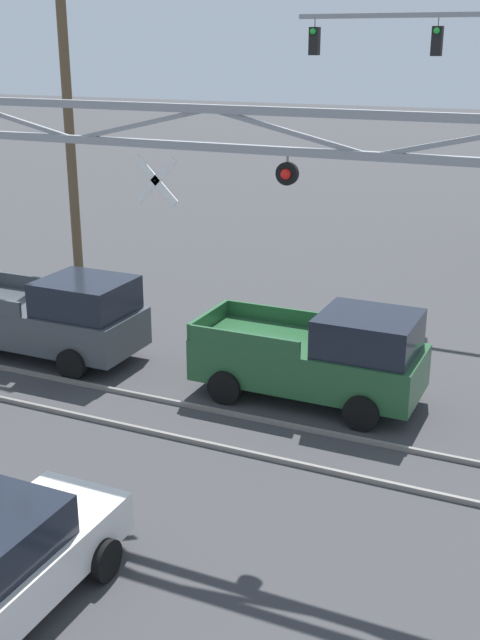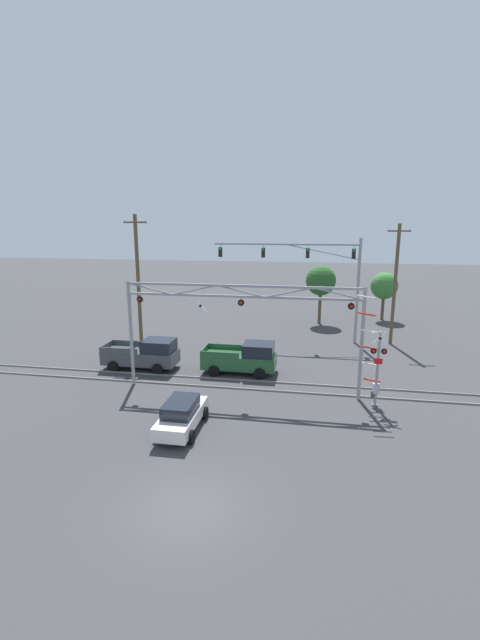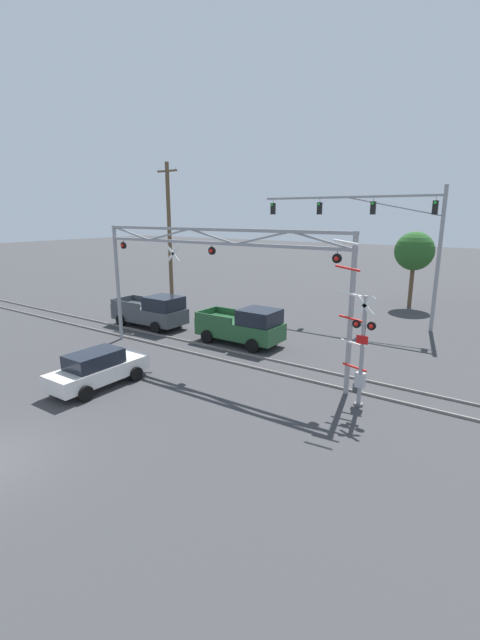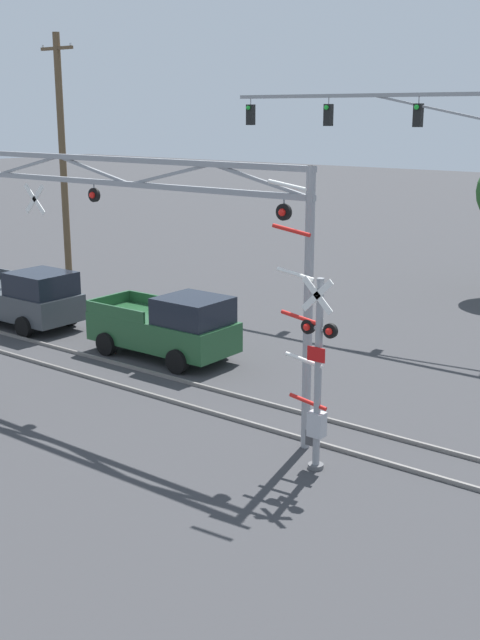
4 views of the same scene
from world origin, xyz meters
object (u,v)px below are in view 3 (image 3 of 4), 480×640
object	(u,v)px
crossing_signal_mast	(360,350)
pickup_truck_lead	(244,326)
crossing_gantry	(212,265)
traffic_signal_span	(390,229)
pickup_truck_following	(152,311)
utility_pole_left	(170,238)
background_tree_far_left_verge	(414,252)
sedan_waiting	(98,369)

from	to	relation	value
crossing_signal_mast	pickup_truck_lead	distance (m)	9.18
crossing_signal_mast	pickup_truck_lead	size ratio (longest dim) A/B	1.26
crossing_gantry	traffic_signal_span	size ratio (longest dim) A/B	1.14
pickup_truck_following	crossing_signal_mast	bearing A→B (deg)	-14.20
crossing_signal_mast	utility_pole_left	size ratio (longest dim) A/B	0.59
crossing_gantry	utility_pole_left	bearing A→B (deg)	143.84
traffic_signal_span	background_tree_far_left_verge	size ratio (longest dim) A/B	2.09
crossing_gantry	background_tree_far_left_verge	bearing A→B (deg)	75.90
crossing_signal_mast	sedan_waiting	xyz separation A→B (m)	(-9.75, -4.53, -1.44)
crossing_gantry	traffic_signal_span	world-z (taller)	traffic_signal_span
crossing_signal_mast	background_tree_far_left_verge	size ratio (longest dim) A/B	1.07
crossing_gantry	pickup_truck_lead	bearing A→B (deg)	96.89
traffic_signal_span	utility_pole_left	size ratio (longest dim) A/B	1.15
pickup_truck_lead	utility_pole_left	world-z (taller)	utility_pole_left
crossing_signal_mast	pickup_truck_following	distance (m)	15.65
pickup_truck_lead	background_tree_far_left_verge	distance (m)	17.02
crossing_signal_mast	traffic_signal_span	world-z (taller)	traffic_signal_span
crossing_gantry	background_tree_far_left_verge	world-z (taller)	crossing_gantry
utility_pole_left	pickup_truck_following	bearing A→B (deg)	-64.27
pickup_truck_lead	sedan_waiting	distance (m)	8.82
crossing_gantry	traffic_signal_span	distance (m)	13.28
sedan_waiting	pickup_truck_following	bearing A→B (deg)	122.74
crossing_gantry	sedan_waiting	bearing A→B (deg)	-110.71
crossing_gantry	sedan_waiting	distance (m)	7.03
background_tree_far_left_verge	traffic_signal_span	bearing A→B (deg)	-90.87
sedan_waiting	utility_pole_left	size ratio (longest dim) A/B	0.41
crossing_signal_mast	pickup_truck_following	bearing A→B (deg)	165.80
crossing_signal_mast	traffic_signal_span	size ratio (longest dim) A/B	0.51
pickup_truck_lead	traffic_signal_span	bearing A→B (deg)	60.64
traffic_signal_span	sedan_waiting	distance (m)	19.73
pickup_truck_following	traffic_signal_span	bearing A→B (deg)	37.69
traffic_signal_span	pickup_truck_following	world-z (taller)	traffic_signal_span
crossing_signal_mast	traffic_signal_span	distance (m)	14.11
crossing_gantry	crossing_signal_mast	bearing A→B (deg)	-6.24
crossing_gantry	utility_pole_left	size ratio (longest dim) A/B	1.32
sedan_waiting	traffic_signal_span	bearing A→B (deg)	69.19
pickup_truck_following	utility_pole_left	xyz separation A→B (m)	(-1.81, 3.75, 4.46)
crossing_signal_mast	sedan_waiting	distance (m)	10.85
pickup_truck_following	utility_pole_left	world-z (taller)	utility_pole_left
pickup_truck_following	background_tree_far_left_verge	distance (m)	20.52
sedan_waiting	utility_pole_left	world-z (taller)	utility_pole_left
crossing_signal_mast	utility_pole_left	bearing A→B (deg)	155.89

